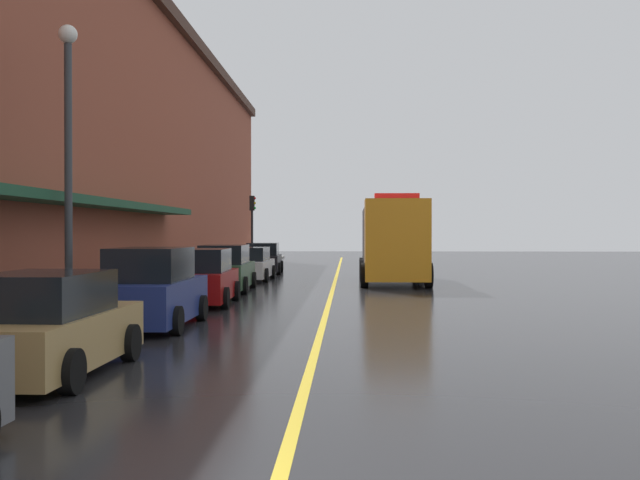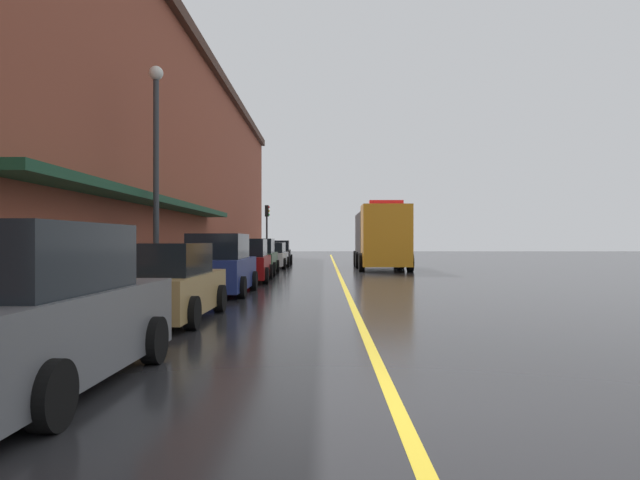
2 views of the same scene
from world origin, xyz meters
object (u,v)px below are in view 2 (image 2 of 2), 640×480
at_px(parked_car_5, 271,256).
at_px(parking_meter_1, 93,271).
at_px(traffic_light_near, 267,222).
at_px(utility_truck, 381,238).
at_px(parked_car_3, 246,262).
at_px(street_lamp_left, 156,153).
at_px(parked_car_0, 28,313).
at_px(parked_car_2, 220,266).
at_px(parked_car_6, 278,253).
at_px(parking_meter_2, 219,254).
at_px(parking_meter_0, 253,250).
at_px(parked_car_1, 166,284).
at_px(parked_car_4, 257,257).

relative_size(parked_car_5, parking_meter_1, 3.62).
bearing_deg(traffic_light_near, utility_truck, -57.95).
bearing_deg(parked_car_3, street_lamp_left, 157.87).
distance_m(parking_meter_1, street_lamp_left, 7.29).
bearing_deg(parked_car_0, parked_car_2, 1.32).
bearing_deg(parked_car_6, parked_car_0, 177.70).
distance_m(parking_meter_2, street_lamp_left, 8.16).
height_order(parked_car_3, traffic_light_near, traffic_light_near).
height_order(parked_car_5, street_lamp_left, street_lamp_left).
bearing_deg(parking_meter_0, traffic_light_near, 89.60).
height_order(parked_car_1, utility_truck, utility_truck).
xyz_separation_m(parked_car_1, traffic_light_near, (-1.24, 34.16, 2.39)).
bearing_deg(street_lamp_left, parked_car_3, 69.62).
bearing_deg(parked_car_0, parking_meter_1, 16.06).
height_order(parked_car_2, parked_car_4, parked_car_2).
relative_size(parked_car_6, parking_meter_2, 3.20).
height_order(parking_meter_1, parking_meter_2, same).
distance_m(parked_car_2, parking_meter_1, 6.62).
xyz_separation_m(parked_car_2, parked_car_5, (0.06, 16.96, -0.14)).
bearing_deg(parked_car_1, parked_car_6, 0.64).
bearing_deg(parked_car_4, parked_car_0, 178.63).
xyz_separation_m(parked_car_3, parked_car_6, (-0.08, 17.33, -0.03)).
bearing_deg(parking_meter_1, traffic_light_near, 89.90).
xyz_separation_m(parked_car_4, street_lamp_left, (-1.90, -10.78, 3.58)).
bearing_deg(parking_meter_0, parked_car_6, 67.78).
relative_size(parked_car_1, parked_car_6, 1.02).
xyz_separation_m(parked_car_0, parking_meter_0, (-1.32, 31.05, 0.19)).
xyz_separation_m(parked_car_1, parked_car_6, (0.06, 28.71, 0.01)).
distance_m(parked_car_4, parking_meter_0, 8.81).
relative_size(parked_car_6, traffic_light_near, 0.99).
bearing_deg(parked_car_1, parked_car_5, 0.43).
bearing_deg(utility_truck, traffic_light_near, -147.65).
bearing_deg(parked_car_5, parked_car_0, -179.81).
relative_size(parked_car_6, parking_meter_1, 3.20).
height_order(parked_car_1, parked_car_2, parked_car_2).
relative_size(parked_car_2, utility_truck, 0.51).
distance_m(parked_car_3, parked_car_5, 11.49).
distance_m(parked_car_3, parking_meter_2, 2.42).
height_order(parked_car_5, utility_truck, utility_truck).
xyz_separation_m(parked_car_4, parking_meter_0, (-1.30, 8.71, 0.24)).
bearing_deg(parking_meter_2, parked_car_0, -86.03).
distance_m(parked_car_1, parking_meter_2, 13.37).
bearing_deg(parking_meter_0, parked_car_5, -60.25).
bearing_deg(parking_meter_0, utility_truck, -25.30).
bearing_deg(parking_meter_0, parked_car_4, -81.49).
xyz_separation_m(parked_car_2, parked_car_3, (0.06, 5.47, -0.06)).
relative_size(parked_car_1, street_lamp_left, 0.63).
bearing_deg(parked_car_1, utility_truck, -16.20).
bearing_deg(parked_car_3, parking_meter_0, 4.13).
height_order(parked_car_4, parking_meter_1, parked_car_4).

